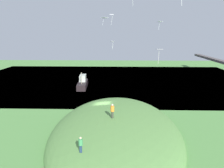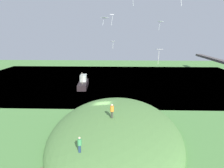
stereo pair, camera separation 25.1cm
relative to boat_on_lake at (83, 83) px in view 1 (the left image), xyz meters
name	(u,v)px [view 1 (the left image)]	position (x,y,z in m)	size (l,w,h in m)	color
ground_plane	(102,116)	(20.65, 6.29, -1.01)	(160.00, 160.00, 0.00)	#538B43
lake_water	(110,80)	(-9.88, 6.29, -1.21)	(54.82, 80.00, 0.40)	slate
grass_hill	(116,132)	(27.25, 8.53, -1.01)	(30.59, 16.75, 4.84)	#578843
boat_on_lake	(83,83)	(0.00, 0.00, 0.00)	(8.85, 2.62, 4.01)	black
person_watching_kites	(112,109)	(28.40, 8.11, 2.54)	(0.68, 0.68, 1.84)	#363B2E
person_walking_path	(81,143)	(36.16, 5.37, 1.71)	(0.46, 0.46, 1.58)	navy
kite_1	(160,22)	(12.64, 16.06, 13.75)	(0.96, 1.07, 1.45)	white
kite_3	(105,18)	(16.54, 6.45, 14.24)	(1.46, 1.42, 1.28)	white
kite_7	(111,15)	(12.80, 7.46, 14.90)	(0.72, 0.88, 1.91)	silver
kite_8	(159,50)	(22.61, 14.54, 9.43)	(0.74, 0.97, 2.17)	silver
kite_9	(113,42)	(12.56, 7.64, 10.23)	(0.62, 0.75, 1.40)	white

